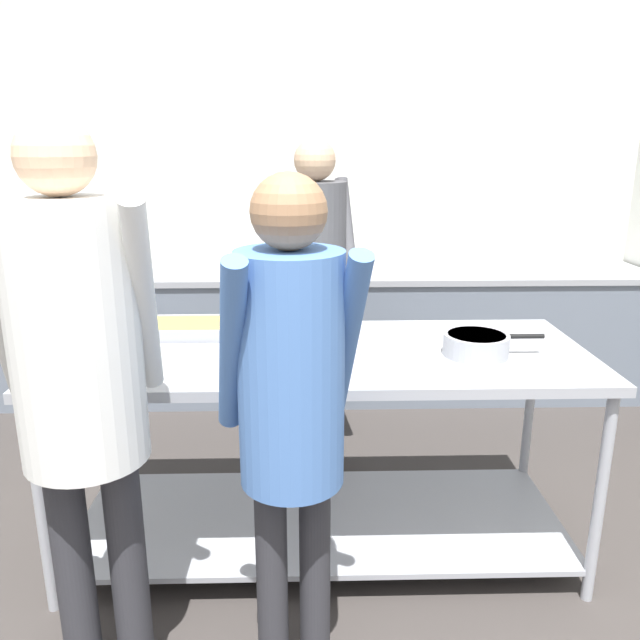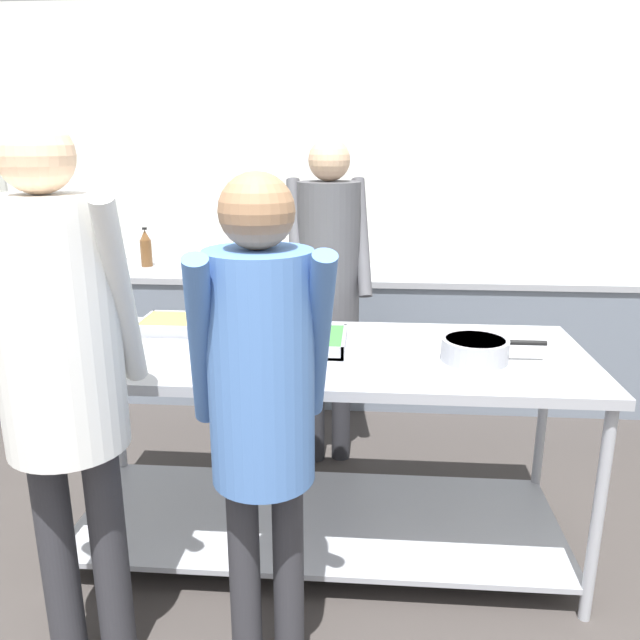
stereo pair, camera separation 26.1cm
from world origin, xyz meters
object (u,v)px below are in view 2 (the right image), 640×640
Objects in this scene: guest_serving_left at (262,389)px; cook_behind_counter at (329,268)px; plate_stack at (383,358)px; serving_tray_roast at (295,341)px; sauce_pan at (475,349)px; serving_tray_vegetables at (194,325)px; guest_serving_right at (60,356)px; water_bottle at (146,249)px.

cook_behind_counter is at bearing 86.34° from guest_serving_left.
serving_tray_roast is at bearing 155.47° from plate_stack.
guest_serving_left is at bearing -137.61° from sauce_pan.
serving_tray_vegetables is 1.11× the size of serving_tray_roast.
cook_behind_counter is (0.70, 1.51, -0.02)m from guest_serving_right.
guest_serving_left is 0.92× the size of guest_serving_right.
cook_behind_counter reaches higher than water_bottle.
guest_serving_left is at bearing -63.90° from serving_tray_vegetables.
guest_serving_right is at bearing -154.06° from sauce_pan.
guest_serving_left is at bearing -121.28° from plate_stack.
guest_serving_left is at bearing -63.88° from water_bottle.
guest_serving_right reaches higher than plate_stack.
serving_tray_vegetables is 0.81m from cook_behind_counter.
water_bottle reaches higher than serving_tray_vegetables.
guest_serving_right reaches higher than cook_behind_counter.
guest_serving_left is at bearing -90.31° from serving_tray_roast.
serving_tray_roast is at bearing 89.69° from guest_serving_left.
guest_serving_right is 2.62m from water_bottle.
serving_tray_roast is 0.78m from guest_serving_left.
serving_tray_roast is at bearing 171.07° from sauce_pan.
guest_serving_right is 6.58× the size of water_bottle.
guest_serving_right is (-0.97, -0.59, 0.19)m from plate_stack.
guest_serving_left is (0.48, -0.97, 0.10)m from serving_tray_vegetables.
sauce_pan is (0.72, -0.11, 0.02)m from serving_tray_roast.
cook_behind_counter is at bearing 125.89° from sauce_pan.
serving_tray_roast is 0.24× the size of cook_behind_counter.
water_bottle is (-1.35, 1.03, -0.08)m from cook_behind_counter.
serving_tray_vegetables is at bearing -136.05° from cook_behind_counter.
serving_tray_roast is 0.23× the size of guest_serving_right.
sauce_pan is at bearing 8.55° from plate_stack.
cook_behind_counter reaches higher than plate_stack.
serving_tray_vegetables reaches higher than plate_stack.
guest_serving_right is at bearing 178.69° from guest_serving_left.
cook_behind_counter is (0.10, 1.52, 0.06)m from guest_serving_left.
water_bottle is (-1.25, 2.55, -0.03)m from guest_serving_left.
cook_behind_counter is at bearing 82.92° from serving_tray_roast.
serving_tray_vegetables is 0.27× the size of cook_behind_counter.
serving_tray_roast is 2.18m from water_bottle.
guest_serving_left reaches higher than water_bottle.
serving_tray_vegetables is at bearing -63.86° from water_bottle.
serving_tray_roast is 0.25× the size of guest_serving_left.
serving_tray_roast is at bearing -22.47° from serving_tray_vegetables.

